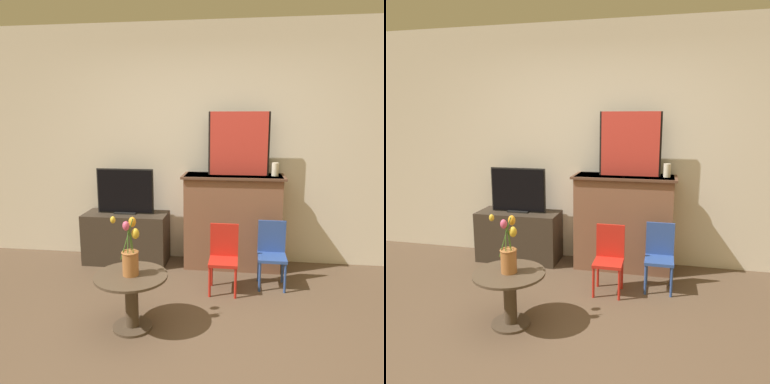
{
  "view_description": "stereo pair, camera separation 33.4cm",
  "coord_description": "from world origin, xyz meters",
  "views": [
    {
      "loc": [
        0.35,
        -2.17,
        1.66
      ],
      "look_at": [
        -0.1,
        1.3,
        0.97
      ],
      "focal_mm": 35.0,
      "sensor_mm": 36.0,
      "label": 1
    },
    {
      "loc": [
        0.68,
        -2.11,
        1.66
      ],
      "look_at": [
        -0.1,
        1.3,
        0.97
      ],
      "focal_mm": 35.0,
      "sensor_mm": 36.0,
      "label": 2
    }
  ],
  "objects": [
    {
      "name": "wall_back",
      "position": [
        0.0,
        2.13,
        1.35
      ],
      "size": [
        8.0,
        0.06,
        2.7
      ],
      "color": "beige",
      "rests_on": "ground"
    },
    {
      "name": "mantel_candle",
      "position": [
        0.73,
        1.9,
        1.12
      ],
      "size": [
        0.07,
        0.07,
        0.14
      ],
      "color": "silver",
      "rests_on": "fireplace_mantel"
    },
    {
      "name": "chair_blue",
      "position": [
        0.69,
        1.45,
        0.36
      ],
      "size": [
        0.27,
        0.27,
        0.65
      ],
      "color": "#2D4C99",
      "rests_on": "ground"
    },
    {
      "name": "painting",
      "position": [
        0.33,
        1.91,
        1.39
      ],
      "size": [
        0.66,
        0.03,
        0.68
      ],
      "color": "black",
      "rests_on": "fireplace_mantel"
    },
    {
      "name": "chair_red",
      "position": [
        0.21,
        1.27,
        0.36
      ],
      "size": [
        0.27,
        0.27,
        0.65
      ],
      "color": "red",
      "rests_on": "ground"
    },
    {
      "name": "fireplace_mantel",
      "position": [
        0.28,
        1.9,
        0.54
      ],
      "size": [
        1.11,
        0.44,
        1.05
      ],
      "color": "brown",
      "rests_on": "ground"
    },
    {
      "name": "tv_stand",
      "position": [
        -0.94,
        1.87,
        0.29
      ],
      "size": [
        0.95,
        0.42,
        0.58
      ],
      "color": "#382D23",
      "rests_on": "ground"
    },
    {
      "name": "ground_plane",
      "position": [
        0.0,
        0.0,
        0.0
      ],
      "size": [
        14.0,
        14.0,
        0.0
      ],
      "primitive_type": "plane",
      "color": "brown"
    },
    {
      "name": "tv_monitor",
      "position": [
        -0.94,
        1.87,
        0.83
      ],
      "size": [
        0.66,
        0.12,
        0.52
      ],
      "color": "black",
      "rests_on": "tv_stand"
    },
    {
      "name": "side_table",
      "position": [
        -0.48,
        0.49,
        0.3
      ],
      "size": [
        0.58,
        0.58,
        0.45
      ],
      "color": "#4C3D2D",
      "rests_on": "ground"
    },
    {
      "name": "vase_tulips",
      "position": [
        -0.48,
        0.49,
        0.62
      ],
      "size": [
        0.22,
        0.2,
        0.47
      ],
      "color": "#AD6B38",
      "rests_on": "side_table"
    }
  ]
}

